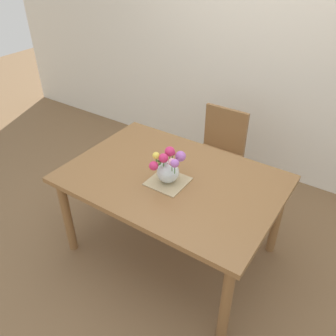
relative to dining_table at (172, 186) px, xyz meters
name	(u,v)px	position (x,y,z in m)	size (l,w,h in m)	color
ground_plane	(172,248)	(0.00, 0.00, -0.66)	(12.00, 12.00, 0.00)	brown
back_wall	(266,37)	(0.00, 1.60, 0.74)	(7.00, 0.10, 2.80)	silver
dining_table	(172,186)	(0.00, 0.00, 0.00)	(1.55, 1.07, 0.75)	olive
chair_far	(219,150)	(-0.05, 0.88, -0.14)	(0.42, 0.42, 0.90)	olive
placemat	(168,181)	(0.01, -0.07, 0.09)	(0.26, 0.26, 0.01)	tan
flower_vase	(168,167)	(0.01, -0.07, 0.21)	(0.20, 0.27, 0.26)	silver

